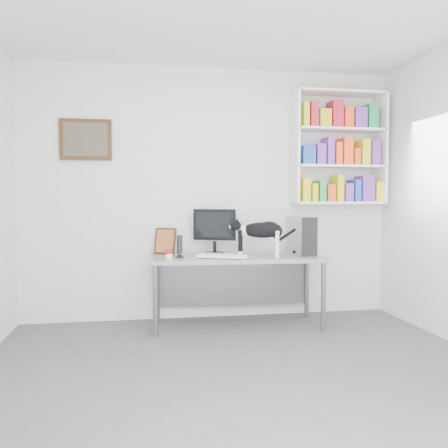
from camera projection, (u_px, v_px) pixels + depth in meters
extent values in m
cube|color=#545459|center=(253.00, 387.00, 3.24)|extent=(4.00, 4.00, 0.01)
cube|color=silver|center=(211.00, 194.00, 5.14)|extent=(4.00, 0.01, 2.70)
cube|color=silver|center=(436.00, 175.00, 1.20)|extent=(4.00, 0.01, 2.70)
cube|color=white|center=(339.00, 148.00, 5.20)|extent=(1.03, 0.28, 1.24)
cube|color=#3F2614|center=(86.00, 140.00, 4.86)|extent=(0.52, 0.04, 0.42)
cube|color=gray|center=(237.00, 291.00, 4.80)|extent=(1.75, 0.77, 0.71)
cube|color=black|center=(215.00, 231.00, 4.94)|extent=(0.50, 0.38, 0.48)
cube|color=silver|center=(223.00, 256.00, 4.63)|extent=(0.53, 0.37, 0.04)
cube|color=#ABAAAF|center=(301.00, 236.00, 4.89)|extent=(0.21, 0.41, 0.40)
cylinder|color=black|center=(180.00, 246.00, 4.65)|extent=(0.11, 0.11, 0.23)
cube|color=#3F2614|center=(165.00, 241.00, 4.96)|extent=(0.25, 0.19, 0.28)
cylinder|color=#AE0E1C|center=(169.00, 254.00, 4.55)|extent=(0.09, 0.09, 0.10)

